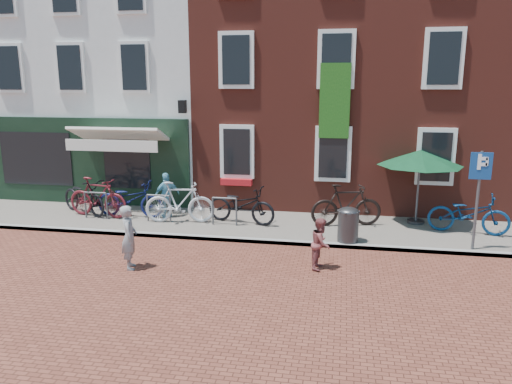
% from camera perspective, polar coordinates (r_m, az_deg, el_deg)
% --- Properties ---
extents(ground, '(80.00, 80.00, 0.00)m').
position_cam_1_polar(ground, '(13.32, -6.99, -5.59)').
color(ground, brown).
extents(sidewalk, '(24.00, 3.00, 0.10)m').
position_cam_1_polar(sidewalk, '(14.45, -1.44, -3.81)').
color(sidewalk, slate).
rests_on(sidewalk, ground).
extents(building_stucco, '(8.00, 8.00, 9.00)m').
position_cam_1_polar(building_stucco, '(21.00, -15.02, 13.24)').
color(building_stucco, silver).
rests_on(building_stucco, ground).
extents(building_brick_mid, '(6.00, 8.00, 10.00)m').
position_cam_1_polar(building_brick_mid, '(19.17, 4.94, 15.20)').
color(building_brick_mid, maroon).
rests_on(building_brick_mid, ground).
extents(building_brick_right, '(6.00, 8.00, 10.00)m').
position_cam_1_polar(building_brick_right, '(19.54, 23.32, 14.19)').
color(building_brick_right, maroon).
rests_on(building_brick_right, ground).
extents(litter_bin, '(0.53, 0.53, 0.98)m').
position_cam_1_polar(litter_bin, '(12.87, 10.70, -3.55)').
color(litter_bin, '#38383A').
rests_on(litter_bin, sidewalk).
extents(parking_sign, '(0.50, 0.08, 2.45)m').
position_cam_1_polar(parking_sign, '(12.95, 24.55, 0.96)').
color(parking_sign, '#4C4C4F').
rests_on(parking_sign, sidewalk).
extents(parasol, '(2.43, 2.43, 2.26)m').
position_cam_1_polar(parasol, '(14.77, 18.61, 4.12)').
color(parasol, '#4C4C4F').
rests_on(parasol, sidewalk).
extents(woman, '(0.52, 0.63, 1.47)m').
position_cam_1_polar(woman, '(11.45, -14.56, -5.12)').
color(woman, gray).
rests_on(woman, ground).
extents(boy, '(0.53, 0.64, 1.18)m').
position_cam_1_polar(boy, '(11.22, 7.57, -5.95)').
color(boy, brown).
rests_on(boy, ground).
extents(cafe_person, '(0.82, 0.80, 1.37)m').
position_cam_1_polar(cafe_person, '(15.16, -10.33, -0.35)').
color(cafe_person, '#67B4CB').
rests_on(cafe_person, sidewalk).
extents(bicycle_0, '(2.20, 1.64, 1.11)m').
position_cam_1_polar(bicycle_0, '(16.25, -19.42, -0.48)').
color(bicycle_0, black).
rests_on(bicycle_0, sidewalk).
extents(bicycle_1, '(2.11, 0.89, 1.23)m').
position_cam_1_polar(bicycle_1, '(15.70, -17.96, -0.59)').
color(bicycle_1, '#5B161D').
rests_on(bicycle_1, sidewalk).
extents(bicycle_2, '(2.11, 0.75, 1.11)m').
position_cam_1_polar(bicycle_2, '(15.46, -14.46, -0.80)').
color(bicycle_2, '#12194D').
rests_on(bicycle_2, sidewalk).
extents(bicycle_3, '(2.11, 0.88, 1.23)m').
position_cam_1_polar(bicycle_3, '(14.51, -8.87, -1.18)').
color(bicycle_3, silver).
rests_on(bicycle_3, sidewalk).
extents(bicycle_4, '(2.22, 1.19, 1.11)m').
position_cam_1_polar(bicycle_4, '(14.30, -1.74, -1.48)').
color(bicycle_4, black).
rests_on(bicycle_4, sidewalk).
extents(bicycle_5, '(2.12, 1.06, 1.23)m').
position_cam_1_polar(bicycle_5, '(14.23, 10.48, -1.52)').
color(bicycle_5, black).
rests_on(bicycle_5, sidewalk).
extents(bicycle_6, '(2.20, 1.07, 1.11)m').
position_cam_1_polar(bicycle_6, '(14.54, 23.52, -2.33)').
color(bicycle_6, navy).
rests_on(bicycle_6, sidewalk).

